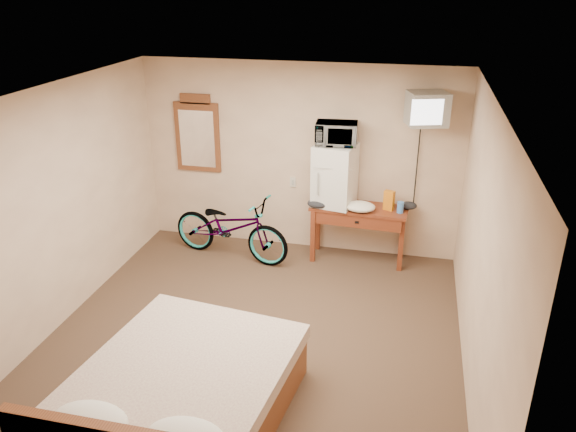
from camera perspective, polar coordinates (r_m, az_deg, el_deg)
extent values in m
plane|color=#443022|center=(5.96, -3.62, -12.42)|extent=(4.60, 4.60, 0.00)
plane|color=silver|center=(4.94, -4.37, 11.86)|extent=(4.60, 4.60, 0.00)
cube|color=beige|center=(7.41, 1.14, 5.84)|extent=(4.20, 0.04, 2.50)
cube|color=beige|center=(3.52, -15.17, -16.84)|extent=(4.20, 0.04, 2.50)
cube|color=beige|center=(6.23, -22.81, 0.48)|extent=(0.04, 4.60, 2.50)
cube|color=beige|center=(5.17, 18.99, -3.54)|extent=(0.04, 4.60, 2.50)
cube|color=beige|center=(7.52, 0.50, 3.45)|extent=(0.08, 0.01, 0.13)
cube|color=brown|center=(7.23, 7.25, 0.80)|extent=(1.25, 0.54, 0.04)
cube|color=brown|center=(7.28, 2.54, -2.09)|extent=(0.06, 0.06, 0.71)
cube|color=brown|center=(7.19, 11.41, -2.91)|extent=(0.06, 0.06, 0.71)
cube|color=brown|center=(7.61, 3.05, -0.92)|extent=(0.06, 0.06, 0.71)
cube|color=brown|center=(7.52, 11.52, -1.69)|extent=(0.06, 0.06, 0.71)
cube|color=brown|center=(7.08, 7.03, -0.57)|extent=(1.11, 0.10, 0.16)
cube|color=black|center=(7.06, 7.01, -0.63)|extent=(0.05, 0.02, 0.03)
cube|color=white|center=(7.13, 4.78, 4.17)|extent=(0.56, 0.55, 0.79)
cube|color=#9D9D98|center=(6.86, 4.54, 4.80)|extent=(0.48, 0.01, 0.00)
cylinder|color=#9D9D98|center=(6.95, 3.06, 3.29)|extent=(0.02, 0.02, 0.29)
imported|color=white|center=(6.97, 4.93, 8.34)|extent=(0.53, 0.38, 0.28)
cube|color=orange|center=(7.13, 10.23, 1.57)|extent=(0.14, 0.11, 0.25)
cylinder|color=#4283E0|center=(7.09, 11.34, 0.87)|extent=(0.08, 0.08, 0.14)
ellipsoid|color=white|center=(7.07, 7.33, 0.95)|extent=(0.38, 0.29, 0.12)
ellipsoid|color=black|center=(7.13, 3.08, 1.27)|extent=(0.28, 0.21, 0.10)
ellipsoid|color=black|center=(7.24, 12.17, 1.05)|extent=(0.20, 0.17, 0.09)
cube|color=black|center=(7.07, 13.88, 10.27)|extent=(0.14, 0.02, 0.14)
cylinder|color=black|center=(7.03, 13.88, 10.19)|extent=(0.05, 0.30, 0.05)
cube|color=#9D9D98|center=(6.79, 13.95, 10.54)|extent=(0.53, 0.48, 0.38)
cube|color=white|center=(6.61, 13.95, 10.20)|extent=(0.35, 0.12, 0.29)
cube|color=black|center=(6.98, 13.95, 10.86)|extent=(0.26, 0.09, 0.24)
cube|color=brown|center=(7.72, -9.17, 7.91)|extent=(0.62, 0.04, 0.94)
cube|color=brown|center=(7.60, -9.42, 11.67)|extent=(0.41, 0.04, 0.13)
cube|color=white|center=(7.71, -9.22, 7.74)|extent=(0.49, 0.01, 0.77)
imported|color=black|center=(7.38, -5.86, -1.12)|extent=(1.74, 0.89, 0.87)
cube|color=brown|center=(4.96, -11.07, -18.54)|extent=(1.79, 2.24, 0.40)
cube|color=beige|center=(4.80, -11.31, -16.31)|extent=(1.83, 2.28, 0.14)
ellipsoid|color=white|center=(4.44, -19.50, -19.02)|extent=(0.57, 0.35, 0.20)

